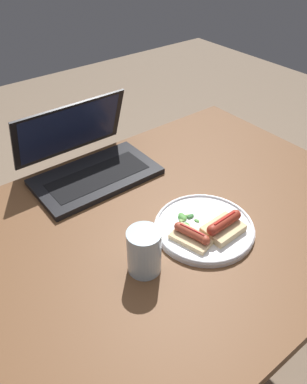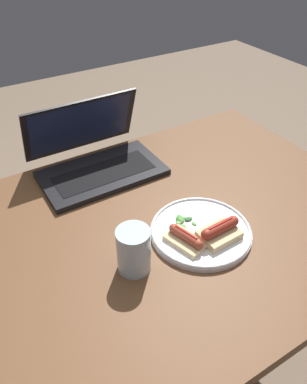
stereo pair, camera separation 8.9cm
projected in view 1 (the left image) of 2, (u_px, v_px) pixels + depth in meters
ground_plane at (164, 356)px, 1.44m from camera, size 6.00×6.00×0.00m
desk at (168, 241)px, 1.05m from camera, size 1.21×0.86×0.71m
laptop at (88, 163)px, 1.16m from camera, size 0.37×0.28×0.21m
plate at (204, 227)px, 0.97m from camera, size 0.26×0.26×0.02m
sausage_toast_left at (192, 236)px, 0.92m from camera, size 0.09×0.11×0.04m
sausage_toast_middle at (224, 226)px, 0.94m from camera, size 0.11×0.08×0.05m
salad_pile at (185, 220)px, 0.98m from camera, size 0.06×0.07×0.01m
drinking_glass at (144, 251)px, 0.84m from camera, size 0.08×0.08×0.11m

